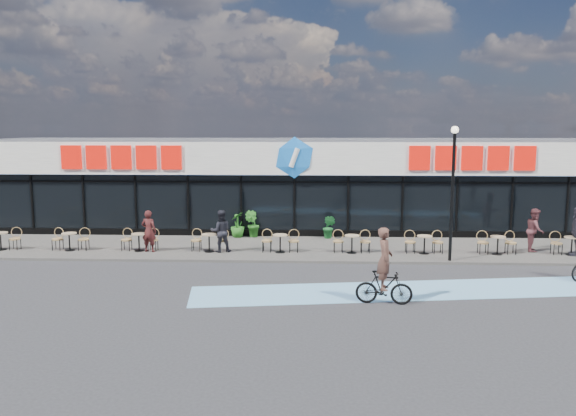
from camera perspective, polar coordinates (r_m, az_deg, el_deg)
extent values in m
plane|color=#28282B|center=(19.63, 0.03, -7.01)|extent=(120.00, 120.00, 0.00)
cube|color=#504D47|center=(23.99, 0.48, -4.11)|extent=(44.00, 5.00, 0.10)
cube|color=#6AA2C8|center=(18.45, 12.48, -8.17)|extent=(14.17, 4.13, 0.01)
cube|color=black|center=(29.17, 0.84, 0.95)|extent=(30.00, 6.00, 3.00)
cube|color=white|center=(28.83, 0.84, 5.35)|extent=(30.60, 6.30, 1.50)
cube|color=#47474C|center=(28.96, 0.85, 6.95)|extent=(30.60, 6.30, 0.10)
cube|color=navy|center=(25.99, 0.66, 3.51)|extent=(30.60, 0.08, 0.18)
cube|color=black|center=(26.04, 0.66, 2.64)|extent=(30.00, 0.06, 0.08)
cube|color=black|center=(26.39, 0.66, -2.66)|extent=(30.00, 0.10, 0.40)
cube|color=red|center=(27.13, -16.56, 4.96)|extent=(5.63, 0.18, 1.10)
cube|color=red|center=(26.67, 18.16, 4.85)|extent=(5.63, 0.18, 1.10)
ellipsoid|color=blue|center=(25.69, 0.65, 5.14)|extent=(1.90, 0.24, 1.90)
cylinder|color=black|center=(29.34, -24.55, 0.26)|extent=(0.10, 0.10, 3.00)
cylinder|color=black|center=(28.29, -20.03, 0.24)|extent=(0.10, 0.10, 3.00)
cylinder|color=black|center=(27.44, -15.20, 0.22)|extent=(0.10, 0.10, 3.00)
cylinder|color=black|center=(26.79, -10.09, 0.19)|extent=(0.10, 0.10, 3.00)
cylinder|color=black|center=(26.36, -4.78, 0.16)|extent=(0.10, 0.10, 3.00)
cylinder|color=black|center=(26.17, 0.66, 0.13)|extent=(0.10, 0.10, 3.00)
cylinder|color=black|center=(26.22, 6.13, 0.10)|extent=(0.10, 0.10, 3.00)
cylinder|color=black|center=(26.50, 11.53, 0.07)|extent=(0.10, 0.10, 3.00)
cylinder|color=black|center=(27.01, 16.77, 0.04)|extent=(0.10, 0.10, 3.00)
cylinder|color=black|center=(27.74, 21.78, 0.00)|extent=(0.10, 0.10, 3.00)
cylinder|color=black|center=(28.67, 26.50, -0.02)|extent=(0.10, 0.10, 3.00)
cylinder|color=black|center=(22.05, 16.34, 1.03)|extent=(0.12, 0.12, 4.86)
sphere|color=#FFF2CC|center=(21.90, 16.60, 7.62)|extent=(0.28, 0.28, 0.28)
cylinder|color=tan|center=(26.19, -27.21, -2.26)|extent=(0.60, 0.60, 0.04)
cylinder|color=black|center=(26.25, -27.16, -3.02)|extent=(0.06, 0.06, 0.70)
cylinder|color=black|center=(26.32, -27.11, -3.78)|extent=(0.40, 0.40, 0.02)
cylinder|color=tan|center=(24.89, -21.36, -2.42)|extent=(0.60, 0.60, 0.04)
cylinder|color=black|center=(24.95, -21.32, -3.21)|extent=(0.06, 0.06, 0.70)
cylinder|color=black|center=(25.02, -21.27, -4.02)|extent=(0.40, 0.40, 0.02)
cylinder|color=tan|center=(23.87, -14.93, -2.57)|extent=(0.60, 0.60, 0.04)
cylinder|color=black|center=(23.93, -14.90, -3.39)|extent=(0.06, 0.06, 0.70)
cylinder|color=black|center=(24.00, -14.87, -4.23)|extent=(0.40, 0.40, 0.02)
cylinder|color=tan|center=(23.17, -8.03, -2.68)|extent=(0.60, 0.60, 0.04)
cylinder|color=black|center=(23.24, -8.01, -3.53)|extent=(0.06, 0.06, 0.70)
cylinder|color=black|center=(23.31, -7.99, -4.40)|extent=(0.40, 0.40, 0.02)
cylinder|color=tan|center=(22.82, -0.80, -2.77)|extent=(0.60, 0.60, 0.04)
cylinder|color=black|center=(22.89, -0.80, -3.63)|extent=(0.06, 0.06, 0.70)
cylinder|color=black|center=(22.97, -0.80, -4.51)|extent=(0.40, 0.40, 0.02)
cylinder|color=tan|center=(22.85, 6.52, -2.81)|extent=(0.60, 0.60, 0.04)
cylinder|color=black|center=(22.92, 6.51, -3.67)|extent=(0.06, 0.06, 0.70)
cylinder|color=black|center=(22.99, 6.49, -4.54)|extent=(0.40, 0.40, 0.02)
cylinder|color=tan|center=(23.25, 13.71, -2.80)|extent=(0.60, 0.60, 0.04)
cylinder|color=black|center=(23.31, 13.69, -3.65)|extent=(0.06, 0.06, 0.70)
cylinder|color=black|center=(23.39, 13.66, -4.51)|extent=(0.40, 0.40, 0.02)
cylinder|color=tan|center=(23.99, 20.56, -2.75)|extent=(0.60, 0.60, 0.04)
cylinder|color=black|center=(24.05, 20.52, -3.57)|extent=(0.06, 0.06, 0.70)
cylinder|color=black|center=(24.13, 20.48, -4.41)|extent=(0.40, 0.40, 0.02)
cylinder|color=tan|center=(25.05, 26.91, -2.68)|extent=(0.60, 0.60, 0.04)
cylinder|color=black|center=(25.12, 26.86, -3.46)|extent=(0.06, 0.06, 0.70)
cylinder|color=black|center=(25.18, 26.81, -4.26)|extent=(0.40, 0.40, 0.02)
imported|color=#235F1B|center=(26.19, -5.14, -1.70)|extent=(0.81, 0.81, 1.17)
imported|color=#215C1A|center=(26.20, -3.66, -1.62)|extent=(0.81, 0.73, 1.22)
imported|color=#195925|center=(25.83, 4.20, -1.93)|extent=(0.76, 0.73, 1.08)
imported|color=#411717|center=(23.63, -13.95, -2.29)|extent=(0.69, 0.52, 1.72)
imported|color=black|center=(23.06, -6.85, -2.34)|extent=(0.98, 0.84, 1.74)
imported|color=#592D31|center=(25.17, 23.79, -2.05)|extent=(0.91, 1.03, 1.78)
imported|color=black|center=(16.80, 9.73, -7.96)|extent=(1.70, 0.67, 1.00)
imported|color=#503229|center=(16.59, 9.80, -5.08)|extent=(0.52, 0.72, 1.83)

